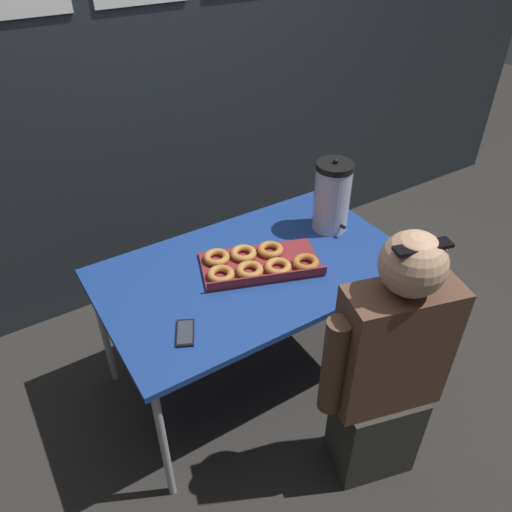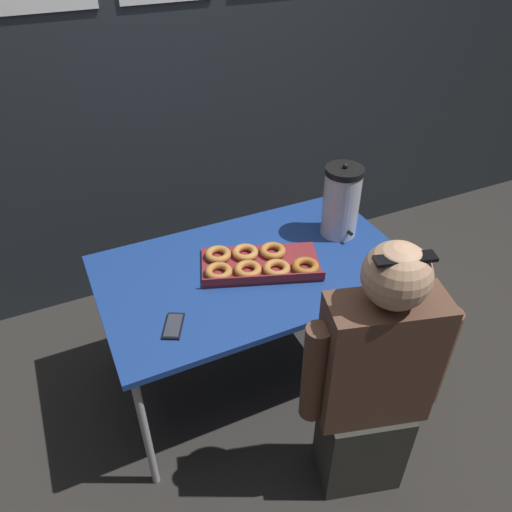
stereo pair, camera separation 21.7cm
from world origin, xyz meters
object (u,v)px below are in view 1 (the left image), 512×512
object	(u,v)px
coffee_urn	(332,196)
person_seated	(387,372)
cell_phone	(185,333)
donut_box	(258,263)

from	to	relation	value
coffee_urn	person_seated	distance (m)	0.87
cell_phone	person_seated	size ratio (longest dim) A/B	0.13
donut_box	coffee_urn	xyz separation A→B (m)	(0.47, 0.09, 0.15)
donut_box	cell_phone	size ratio (longest dim) A/B	3.77
cell_phone	donut_box	bearing A→B (deg)	50.98
donut_box	coffee_urn	size ratio (longest dim) A/B	1.57
coffee_urn	cell_phone	world-z (taller)	coffee_urn
donut_box	coffee_urn	bearing A→B (deg)	29.83
donut_box	person_seated	size ratio (longest dim) A/B	0.48
coffee_urn	person_seated	size ratio (longest dim) A/B	0.30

